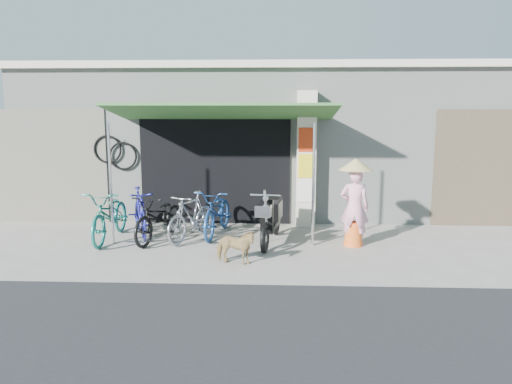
{
  "coord_description": "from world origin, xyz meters",
  "views": [
    {
      "loc": [
        0.23,
        -8.63,
        2.62
      ],
      "look_at": [
        -0.2,
        1.0,
        1.0
      ],
      "focal_mm": 35.0,
      "sensor_mm": 36.0,
      "label": 1
    }
  ],
  "objects_px": {
    "bike_blue": "(140,212)",
    "street_dog": "(235,247)",
    "moped": "(271,218)",
    "bike_black": "(160,217)",
    "bike_teal": "(110,215)",
    "bike_silver": "(191,216)",
    "bike_navy": "(218,212)",
    "nun": "(355,203)"
  },
  "relations": [
    {
      "from": "bike_blue",
      "to": "bike_silver",
      "type": "distance_m",
      "value": 1.18
    },
    {
      "from": "bike_navy",
      "to": "nun",
      "type": "height_order",
      "value": "nun"
    },
    {
      "from": "bike_teal",
      "to": "bike_black",
      "type": "distance_m",
      "value": 1.0
    },
    {
      "from": "street_dog",
      "to": "moped",
      "type": "distance_m",
      "value": 1.55
    },
    {
      "from": "bike_blue",
      "to": "nun",
      "type": "relative_size",
      "value": 0.97
    },
    {
      "from": "bike_navy",
      "to": "nun",
      "type": "xyz_separation_m",
      "value": [
        2.71,
        -0.68,
        0.35
      ]
    },
    {
      "from": "bike_black",
      "to": "moped",
      "type": "height_order",
      "value": "moped"
    },
    {
      "from": "bike_blue",
      "to": "moped",
      "type": "bearing_deg",
      "value": -32.06
    },
    {
      "from": "bike_teal",
      "to": "moped",
      "type": "distance_m",
      "value": 3.22
    },
    {
      "from": "bike_teal",
      "to": "street_dog",
      "type": "height_order",
      "value": "bike_teal"
    },
    {
      "from": "bike_navy",
      "to": "street_dog",
      "type": "bearing_deg",
      "value": -67.41
    },
    {
      "from": "bike_blue",
      "to": "bike_black",
      "type": "height_order",
      "value": "bike_blue"
    },
    {
      "from": "bike_black",
      "to": "street_dog",
      "type": "distance_m",
      "value": 2.21
    },
    {
      "from": "bike_black",
      "to": "bike_blue",
      "type": "bearing_deg",
      "value": 159.07
    },
    {
      "from": "bike_blue",
      "to": "street_dog",
      "type": "xyz_separation_m",
      "value": [
        2.14,
        -1.87,
        -0.19
      ]
    },
    {
      "from": "bike_silver",
      "to": "nun",
      "type": "xyz_separation_m",
      "value": [
        3.2,
        -0.25,
        0.35
      ]
    },
    {
      "from": "moped",
      "to": "nun",
      "type": "relative_size",
      "value": 1.14
    },
    {
      "from": "moped",
      "to": "bike_black",
      "type": "bearing_deg",
      "value": -173.33
    },
    {
      "from": "bike_teal",
      "to": "bike_black",
      "type": "relative_size",
      "value": 1.09
    },
    {
      "from": "bike_black",
      "to": "bike_navy",
      "type": "height_order",
      "value": "bike_navy"
    },
    {
      "from": "bike_teal",
      "to": "bike_navy",
      "type": "distance_m",
      "value": 2.16
    },
    {
      "from": "bike_teal",
      "to": "moped",
      "type": "height_order",
      "value": "moped"
    },
    {
      "from": "bike_teal",
      "to": "bike_silver",
      "type": "relative_size",
      "value": 1.2
    },
    {
      "from": "bike_silver",
      "to": "bike_navy",
      "type": "xyz_separation_m",
      "value": [
        0.49,
        0.43,
        0.0
      ]
    },
    {
      "from": "street_dog",
      "to": "nun",
      "type": "height_order",
      "value": "nun"
    },
    {
      "from": "bike_blue",
      "to": "bike_silver",
      "type": "relative_size",
      "value": 1.0
    },
    {
      "from": "bike_black",
      "to": "moped",
      "type": "xyz_separation_m",
      "value": [
        2.22,
        -0.07,
        0.02
      ]
    },
    {
      "from": "bike_navy",
      "to": "nun",
      "type": "distance_m",
      "value": 2.82
    },
    {
      "from": "street_dog",
      "to": "nun",
      "type": "bearing_deg",
      "value": -47.17
    },
    {
      "from": "bike_blue",
      "to": "street_dog",
      "type": "bearing_deg",
      "value": -63.71
    },
    {
      "from": "street_dog",
      "to": "nun",
      "type": "relative_size",
      "value": 0.43
    },
    {
      "from": "bike_teal",
      "to": "bike_navy",
      "type": "xyz_separation_m",
      "value": [
        2.1,
        0.49,
        -0.02
      ]
    },
    {
      "from": "bike_navy",
      "to": "bike_silver",
      "type": "bearing_deg",
      "value": -130.94
    },
    {
      "from": "bike_black",
      "to": "bike_navy",
      "type": "bearing_deg",
      "value": 39.89
    },
    {
      "from": "bike_teal",
      "to": "nun",
      "type": "distance_m",
      "value": 4.82
    },
    {
      "from": "street_dog",
      "to": "moped",
      "type": "bearing_deg",
      "value": -10.34
    },
    {
      "from": "bike_black",
      "to": "nun",
      "type": "distance_m",
      "value": 3.84
    },
    {
      "from": "nun",
      "to": "street_dog",
      "type": "bearing_deg",
      "value": 39.55
    },
    {
      "from": "bike_silver",
      "to": "moped",
      "type": "distance_m",
      "value": 1.61
    },
    {
      "from": "street_dog",
      "to": "bike_teal",
      "type": "bearing_deg",
      "value": 73.28
    },
    {
      "from": "moped",
      "to": "nun",
      "type": "bearing_deg",
      "value": 3.65
    },
    {
      "from": "street_dog",
      "to": "moped",
      "type": "xyz_separation_m",
      "value": [
        0.6,
        1.41,
        0.19
      ]
    }
  ]
}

